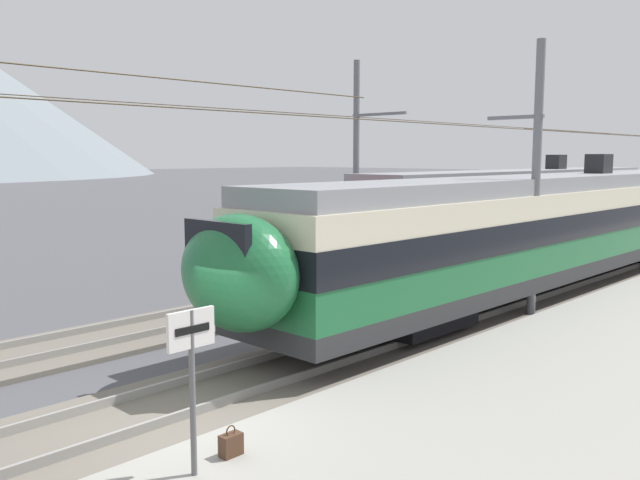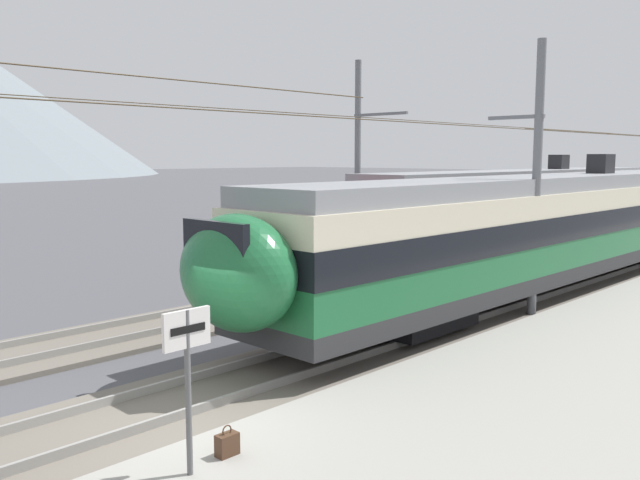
{
  "view_description": "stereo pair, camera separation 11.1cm",
  "coord_description": "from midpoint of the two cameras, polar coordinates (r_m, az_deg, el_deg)",
  "views": [
    {
      "loc": [
        -5.97,
        -8.68,
        4.46
      ],
      "look_at": [
        6.42,
        3.24,
        2.31
      ],
      "focal_mm": 37.59,
      "sensor_mm": 36.0,
      "label": 1
    },
    {
      "loc": [
        -5.89,
        -8.76,
        4.46
      ],
      "look_at": [
        6.42,
        3.24,
        2.31
      ],
      "focal_mm": 37.59,
      "sensor_mm": 36.0,
      "label": 2
    }
  ],
  "objects": [
    {
      "name": "ground_plane",
      "position": [
        11.45,
        -11.02,
        -15.95
      ],
      "size": [
        400.0,
        400.0,
        0.0
      ],
      "primitive_type": "plane",
      "color": "#4C4C51"
    },
    {
      "name": "train_near_platform",
      "position": [
        22.8,
        18.62,
        1.12
      ],
      "size": [
        26.71,
        3.03,
        4.27
      ],
      "color": "#2D2D30",
      "rests_on": "track_near"
    },
    {
      "name": "track_near",
      "position": [
        12.26,
        -13.98,
        -14.09
      ],
      "size": [
        120.0,
        3.0,
        0.28
      ],
      "color": "#6B6359",
      "rests_on": "ground"
    },
    {
      "name": "catenary_mast_far_side",
      "position": [
        25.69,
        3.6,
        6.53
      ],
      "size": [
        38.66,
        2.47,
        8.06
      ],
      "color": "slate",
      "rests_on": "ground"
    },
    {
      "name": "platform_sign",
      "position": [
        8.87,
        -10.88,
        -9.55
      ],
      "size": [
        0.7,
        0.08,
        2.21
      ],
      "color": "#59595B",
      "rests_on": "platform_slab"
    },
    {
      "name": "train_far_track",
      "position": [
        31.88,
        16.66,
        2.79
      ],
      "size": [
        23.65,
        2.87,
        4.27
      ],
      "color": "#2D2D30",
      "rests_on": "track_far"
    },
    {
      "name": "handbag_near_sign",
      "position": [
        9.83,
        -7.57,
        -16.85
      ],
      "size": [
        0.32,
        0.18,
        0.44
      ],
      "color": "#472D1E",
      "rests_on": "platform_slab"
    },
    {
      "name": "catenary_mast_mid",
      "position": [
        19.14,
        17.89,
        5.13
      ],
      "size": [
        38.66,
        1.66,
        7.55
      ],
      "color": "slate",
      "rests_on": "ground"
    },
    {
      "name": "track_far",
      "position": [
        16.48,
        -23.19,
        -8.93
      ],
      "size": [
        120.0,
        3.0,
        0.28
      ],
      "color": "#6B6359",
      "rests_on": "ground"
    }
  ]
}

